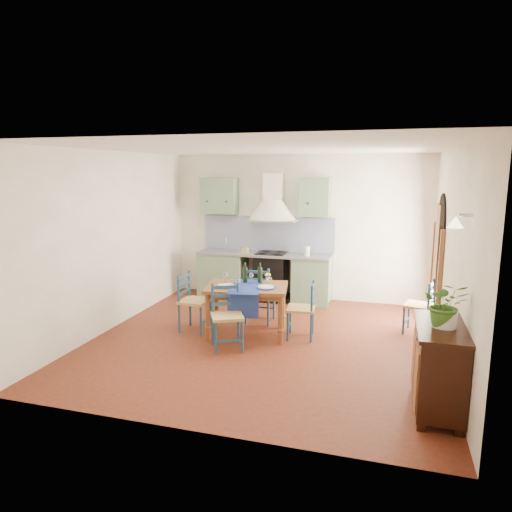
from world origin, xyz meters
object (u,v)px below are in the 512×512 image
Objects in this scene: dining_table at (247,292)px; sideboard at (438,365)px; potted_plant at (446,304)px; chair_near at (227,316)px.

dining_table reaches higher than sideboard.
potted_plant is (2.60, -1.63, 0.49)m from dining_table.
dining_table is at bearing 148.12° from sideboard.
potted_plant is at bearing -32.05° from dining_table.
chair_near is at bearing 159.20° from potted_plant.
potted_plant is (0.02, -0.02, 0.66)m from sideboard.
dining_table is 3.11m from potted_plant.
chair_near is at bearing -100.49° from dining_table.
chair_near is (-0.11, -0.60, -0.21)m from dining_table.
chair_near is 1.95× the size of potted_plant.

